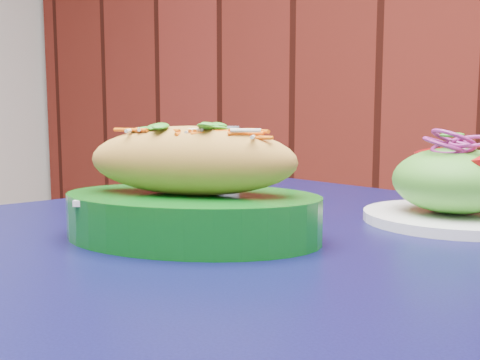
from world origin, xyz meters
The scene contains 4 objects.
cafe_table centered at (0.02, 1.30, 0.66)m, with size 1.00×1.00×0.75m.
banh_mi_basket centered at (-0.04, 1.22, 0.80)m, with size 0.32×0.25×0.13m.
salad_plate centered at (0.18, 1.46, 0.79)m, with size 0.21×0.21×0.11m.
water_glass centered at (-0.23, 1.55, 0.81)m, with size 0.07×0.07×0.11m, color silver.
Camera 1 is at (0.30, 0.77, 0.88)m, focal length 40.00 mm.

